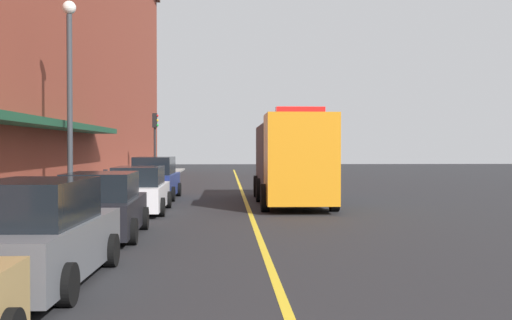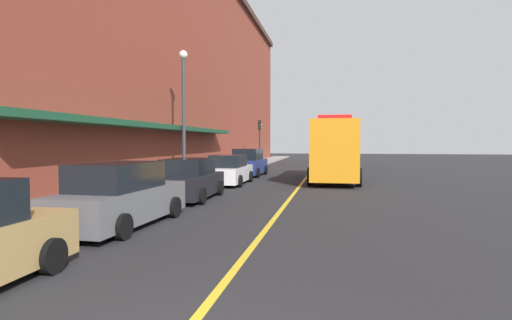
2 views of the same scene
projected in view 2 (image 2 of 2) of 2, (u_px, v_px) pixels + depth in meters
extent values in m
plane|color=#232326|center=(308.00, 175.00, 28.91)|extent=(112.00, 112.00, 0.00)
cube|color=gray|center=(222.00, 173.00, 30.05)|extent=(2.40, 70.00, 0.15)
cube|color=gold|center=(308.00, 175.00, 28.91)|extent=(0.16, 70.00, 0.01)
cube|color=brown|center=(136.00, 59.00, 29.85)|extent=(9.88, 64.00, 16.71)
cube|color=#19472D|center=(163.00, 127.00, 21.21)|extent=(1.20, 22.40, 0.24)
cylinder|color=black|center=(52.00, 256.00, 7.32)|extent=(0.23, 0.64, 0.64)
cube|color=#595B60|center=(122.00, 204.00, 11.50)|extent=(1.89, 4.91, 0.88)
cube|color=black|center=(117.00, 176.00, 11.23)|extent=(1.65, 2.72, 0.72)
cylinder|color=black|center=(122.00, 205.00, 13.17)|extent=(0.24, 0.65, 0.64)
cylinder|color=black|center=(174.00, 207.00, 12.79)|extent=(0.24, 0.65, 0.64)
cylinder|color=black|center=(58.00, 224.00, 10.23)|extent=(0.24, 0.65, 0.64)
cylinder|color=black|center=(123.00, 227.00, 9.85)|extent=(0.24, 0.65, 0.64)
cube|color=black|center=(190.00, 185.00, 16.93)|extent=(1.92, 4.46, 0.82)
cube|color=black|center=(188.00, 167.00, 16.68)|extent=(1.68, 2.47, 0.67)
cylinder|color=black|center=(180.00, 187.00, 18.44)|extent=(0.24, 0.65, 0.64)
cylinder|color=black|center=(220.00, 188.00, 18.15)|extent=(0.24, 0.65, 0.64)
cylinder|color=black|center=(156.00, 195.00, 15.74)|extent=(0.24, 0.65, 0.64)
cylinder|color=black|center=(202.00, 196.00, 15.45)|extent=(0.24, 0.65, 0.64)
cube|color=silver|center=(229.00, 174.00, 22.92)|extent=(1.83, 4.76, 0.80)
cube|color=black|center=(228.00, 161.00, 22.65)|extent=(1.62, 2.63, 0.66)
cylinder|color=black|center=(221.00, 176.00, 24.53)|extent=(0.23, 0.64, 0.64)
cylinder|color=black|center=(250.00, 176.00, 24.22)|extent=(0.23, 0.64, 0.64)
cylinder|color=black|center=(206.00, 181.00, 21.64)|extent=(0.23, 0.64, 0.64)
cylinder|color=black|center=(240.00, 181.00, 21.33)|extent=(0.23, 0.64, 0.64)
cube|color=navy|center=(249.00, 166.00, 28.64)|extent=(1.89, 4.63, 0.94)
cube|color=black|center=(248.00, 154.00, 28.38)|extent=(1.66, 2.56, 0.77)
cylinder|color=black|center=(241.00, 170.00, 30.23)|extent=(0.23, 0.64, 0.64)
cylinder|color=black|center=(265.00, 170.00, 29.86)|extent=(0.23, 0.64, 0.64)
cylinder|color=black|center=(231.00, 172.00, 27.45)|extent=(0.23, 0.64, 0.64)
cylinder|color=black|center=(258.00, 173.00, 27.08)|extent=(0.23, 0.64, 0.64)
cube|color=orange|center=(335.00, 150.00, 21.69)|extent=(2.49, 2.66, 3.21)
cube|color=#3F3F42|center=(335.00, 151.00, 26.51)|extent=(2.52, 6.44, 2.95)
cube|color=red|center=(335.00, 117.00, 21.61)|extent=(1.73, 0.61, 0.24)
cylinder|color=black|center=(359.00, 177.00, 21.60)|extent=(0.31, 1.00, 1.00)
cylinder|color=black|center=(310.00, 176.00, 22.08)|extent=(0.31, 1.00, 1.00)
cylinder|color=black|center=(355.00, 172.00, 25.54)|extent=(0.31, 1.00, 1.00)
cylinder|color=black|center=(314.00, 171.00, 26.02)|extent=(0.31, 1.00, 1.00)
cylinder|color=black|center=(354.00, 169.00, 28.09)|extent=(0.31, 1.00, 1.00)
cylinder|color=black|center=(316.00, 169.00, 28.57)|extent=(0.31, 1.00, 1.00)
cylinder|color=#4C4C51|center=(211.00, 170.00, 24.42)|extent=(0.07, 0.07, 1.05)
cube|color=black|center=(211.00, 159.00, 24.39)|extent=(0.14, 0.18, 0.28)
cylinder|color=#4C4C51|center=(109.00, 194.00, 13.33)|extent=(0.07, 0.07, 1.05)
cube|color=black|center=(108.00, 173.00, 13.30)|extent=(0.14, 0.18, 0.28)
cylinder|color=#33383D|center=(184.00, 122.00, 21.60)|extent=(0.18, 0.18, 6.50)
sphere|color=white|center=(183.00, 55.00, 21.45)|extent=(0.44, 0.44, 0.44)
cylinder|color=#232326|center=(260.00, 147.00, 40.02)|extent=(0.14, 0.14, 3.40)
cube|color=black|center=(260.00, 125.00, 39.92)|extent=(0.28, 0.36, 0.90)
sphere|color=red|center=(261.00, 122.00, 39.88)|extent=(0.16, 0.16, 0.16)
sphere|color=gold|center=(261.00, 125.00, 39.89)|extent=(0.16, 0.16, 0.16)
sphere|color=green|center=(261.00, 128.00, 39.91)|extent=(0.16, 0.16, 0.16)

